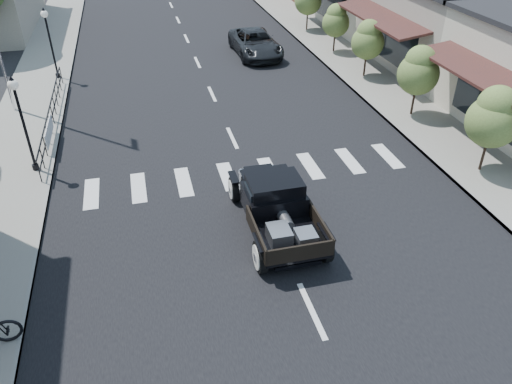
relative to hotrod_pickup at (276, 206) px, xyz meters
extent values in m
plane|color=black|center=(-0.05, -0.56, -0.86)|extent=(120.00, 120.00, 0.00)
cube|color=black|center=(-0.05, 14.44, -0.85)|extent=(14.00, 80.00, 0.02)
cube|color=gray|center=(-8.55, 14.44, -0.79)|extent=(3.00, 80.00, 0.15)
cube|color=gray|center=(8.45, 14.44, -0.79)|extent=(3.00, 80.00, 0.15)
cube|color=#A79A8C|center=(14.95, 12.44, 1.39)|extent=(10.00, 9.00, 4.50)
imported|color=black|center=(3.55, 16.98, -0.14)|extent=(2.50, 5.24, 1.44)
camera|label=1|loc=(-3.61, -11.96, 8.60)|focal=35.00mm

